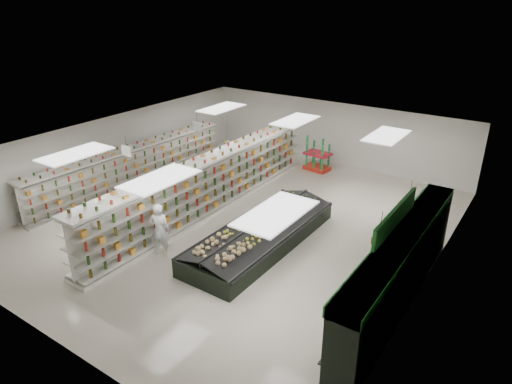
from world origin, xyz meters
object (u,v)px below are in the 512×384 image
Objects in this scene: gondola_center at (210,186)px; shopper_main at (160,230)px; shopper_background at (228,154)px; produce_island at (261,233)px; soda_endcap at (318,155)px; gondola_left at (133,168)px.

shopper_main is (0.86, -3.64, -0.09)m from gondola_center.
shopper_main is at bearing -148.70° from shopper_background.
gondola_center reaches higher than shopper_background.
produce_island is 7.91m from soda_endcap.
gondola_center reaches higher than shopper_main.
gondola_center is 8.87× the size of shopper_background.
soda_endcap is at bearing 50.10° from gondola_left.
produce_island is 3.48m from shopper_main.
shopper_main reaches higher than produce_island.
shopper_main is (-2.41, -2.45, 0.50)m from produce_island.
produce_island is at bearing -5.90° from gondola_left.
produce_island is at bearing -159.67° from shopper_main.
soda_endcap is (6.02, 6.51, -0.06)m from gondola_left.
shopper_main is at bearing -31.46° from gondola_left.
gondola_center is 1.98× the size of produce_island.
soda_endcap is (1.53, 6.52, -0.25)m from gondola_center.
shopper_background is (-5.60, 5.41, 0.29)m from produce_island.
gondola_left is 7.23× the size of shopper_background.
produce_island is (7.76, -1.19, -0.40)m from gondola_left.
gondola_left reaches higher than soda_endcap.
shopper_main reaches higher than soda_endcap.
gondola_center is 6.85× the size of shopper_main.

